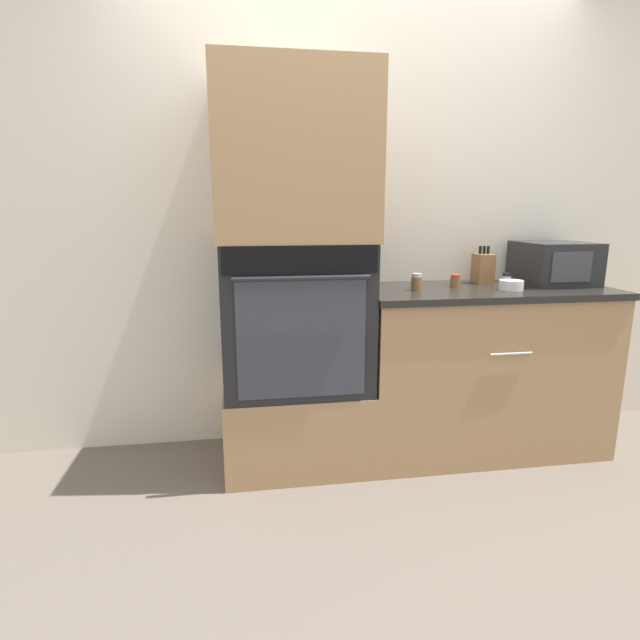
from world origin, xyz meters
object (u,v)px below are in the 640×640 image
object	(u,v)px
microwave	(554,263)
knife_block	(483,268)
condiment_jar_mid	(455,281)
condiment_jar_near	(416,282)
wall_oven	(295,315)
bowl	(511,285)
condiment_jar_far	(506,280)

from	to	relation	value
microwave	knife_block	distance (m)	0.39
knife_block	condiment_jar_mid	xyz separation A→B (m)	(-0.22, -0.12, -0.05)
condiment_jar_near	microwave	bearing A→B (deg)	6.75
wall_oven	condiment_jar_mid	distance (m)	0.89
condiment_jar_near	condiment_jar_mid	bearing A→B (deg)	17.45
knife_block	condiment_jar_mid	bearing A→B (deg)	-151.29
bowl	condiment_jar_near	bearing A→B (deg)	172.33
condiment_jar_near	condiment_jar_mid	xyz separation A→B (m)	(0.25, 0.08, -0.01)
wall_oven	microwave	bearing A→B (deg)	2.68
condiment_jar_mid	condiment_jar_far	world-z (taller)	condiment_jar_far
microwave	condiment_jar_mid	size ratio (longest dim) A/B	5.61
knife_block	bowl	distance (m)	0.27
wall_oven	bowl	distance (m)	1.14
condiment_jar_mid	condiment_jar_near	bearing A→B (deg)	-162.55
wall_oven	condiment_jar_far	distance (m)	1.17
knife_block	condiment_jar_near	bearing A→B (deg)	-157.06
condiment_jar_near	bowl	bearing A→B (deg)	-7.67
bowl	condiment_jar_mid	world-z (taller)	condiment_jar_mid
wall_oven	knife_block	distance (m)	1.13
bowl	knife_block	bearing A→B (deg)	96.33
condiment_jar_mid	condiment_jar_far	xyz separation A→B (m)	(0.27, -0.04, 0.00)
condiment_jar_far	knife_block	bearing A→B (deg)	109.52
bowl	condiment_jar_near	xyz separation A→B (m)	(-0.49, 0.07, 0.02)
condiment_jar_mid	wall_oven	bearing A→B (deg)	-176.90
bowl	condiment_jar_far	distance (m)	0.11
microwave	condiment_jar_far	world-z (taller)	microwave
condiment_jar_mid	knife_block	bearing A→B (deg)	28.71
wall_oven	microwave	world-z (taller)	wall_oven
condiment_jar_mid	microwave	bearing A→B (deg)	2.05
knife_block	bowl	bearing A→B (deg)	-83.67
knife_block	condiment_jar_far	world-z (taller)	knife_block
microwave	condiment_jar_far	bearing A→B (deg)	-168.34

